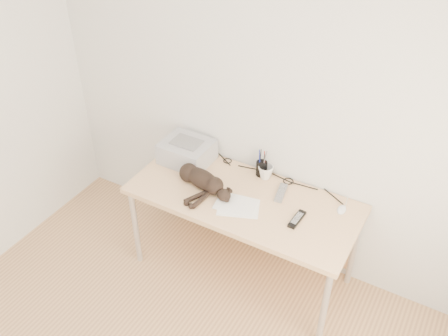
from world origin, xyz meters
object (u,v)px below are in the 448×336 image
Objects in this scene: printer at (187,151)px; pen_cup at (262,168)px; desk at (249,205)px; mug at (266,172)px; mouse at (342,208)px; cat at (200,179)px.

pen_cup is at bearing 12.01° from printer.
mug is (0.04, 0.18, 0.18)m from desk.
mouse is at bearing 1.67° from printer.
printer reaches higher than desk.
mouse is (0.60, -0.07, -0.04)m from mug.
cat is at bearing -133.10° from pen_cup.
cat reaches higher than mouse.
mouse is at bearing 10.63° from desk.
printer is at bearing -170.53° from mug.
cat reaches higher than mug.
mug is at bearing -24.58° from pen_cup.
printer is at bearing 177.55° from mouse.
desk is 0.26m from mug.
desk is at bearing 35.48° from cat.
printer reaches higher than mug.
pen_cup is 0.65m from mouse.
mug is (0.36, 0.32, -0.01)m from cat.
cat is 2.91× the size of pen_cup.
mug is 0.60m from mouse.
pen_cup is (-0.01, 0.20, 0.19)m from desk.
mouse is at bearing -6.30° from mug.
printer reaches higher than cat.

